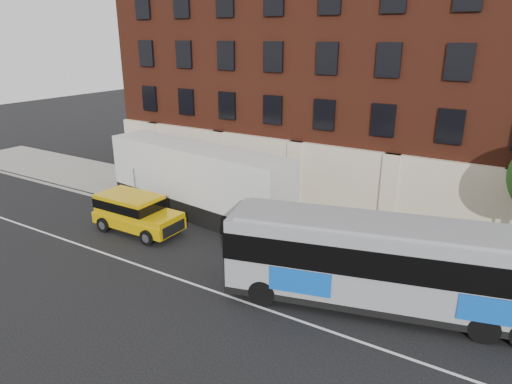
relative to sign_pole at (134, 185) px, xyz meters
The scene contains 9 objects.
ground 10.59m from the sign_pole, 35.87° to the right, with size 120.00×120.00×0.00m, color black.
sidewalk 9.07m from the sign_pole, 18.56° to the left, with size 60.00×6.00×0.15m, color #9C998E.
kerb 8.61m from the sign_pole, ahead, with size 60.00×0.25×0.15m, color #9C998E.
lane_line 10.31m from the sign_pole, 33.60° to the right, with size 60.00×0.12×0.01m, color silver.
building 15.03m from the sign_pole, 51.75° to the left, with size 30.00×12.10×15.00m.
sign_pole is the anchor object (origin of this frame).
city_bus 17.54m from the sign_pole, ahead, with size 13.67×6.14×3.67m.
yellow_suv 3.95m from the sign_pole, 44.26° to the right, with size 5.41×2.41×2.06m.
shipping_container 4.51m from the sign_pole, 12.73° to the left, with size 13.01×4.18×4.26m.
Camera 1 is at (12.35, -13.09, 10.41)m, focal length 31.94 mm.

